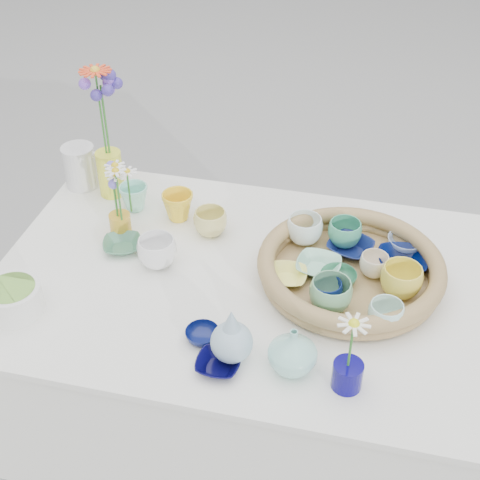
% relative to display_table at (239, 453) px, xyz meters
% --- Properties ---
extents(ground, '(80.00, 80.00, 0.00)m').
position_rel_display_table_xyz_m(ground, '(0.00, 0.00, 0.00)').
color(ground, '#999999').
extents(display_table, '(1.26, 0.86, 0.77)m').
position_rel_display_table_xyz_m(display_table, '(0.00, 0.00, 0.00)').
color(display_table, white).
rests_on(display_table, ground).
extents(wicker_tray, '(0.47, 0.47, 0.08)m').
position_rel_display_table_xyz_m(wicker_tray, '(0.28, 0.05, 0.80)').
color(wicker_tray, brown).
rests_on(wicker_tray, display_table).
extents(tray_ceramic_0, '(0.15, 0.15, 0.03)m').
position_rel_display_table_xyz_m(tray_ceramic_0, '(0.27, 0.15, 0.80)').
color(tray_ceramic_0, '#101B52').
rests_on(tray_ceramic_0, wicker_tray).
extents(tray_ceramic_1, '(0.15, 0.15, 0.03)m').
position_rel_display_table_xyz_m(tray_ceramic_1, '(0.41, 0.12, 0.80)').
color(tray_ceramic_1, '#000A37').
rests_on(tray_ceramic_1, wicker_tray).
extents(tray_ceramic_2, '(0.13, 0.13, 0.08)m').
position_rel_display_table_xyz_m(tray_ceramic_2, '(0.41, 0.01, 0.82)').
color(tray_ceramic_2, yellow).
rests_on(tray_ceramic_2, wicker_tray).
extents(tray_ceramic_3, '(0.12, 0.12, 0.03)m').
position_rel_display_table_xyz_m(tray_ceramic_3, '(0.25, 0.02, 0.80)').
color(tray_ceramic_3, '#2C6D4C').
rests_on(tray_ceramic_3, wicker_tray).
extents(tray_ceramic_4, '(0.11, 0.11, 0.08)m').
position_rel_display_table_xyz_m(tray_ceramic_4, '(0.24, -0.08, 0.82)').
color(tray_ceramic_4, '#66A677').
rests_on(tray_ceramic_4, wicker_tray).
extents(tray_ceramic_5, '(0.13, 0.13, 0.03)m').
position_rel_display_table_xyz_m(tray_ceramic_5, '(0.20, 0.05, 0.80)').
color(tray_ceramic_5, '#93D3B3').
rests_on(tray_ceramic_5, wicker_tray).
extents(tray_ceramic_6, '(0.12, 0.12, 0.08)m').
position_rel_display_table_xyz_m(tray_ceramic_6, '(0.14, 0.17, 0.82)').
color(tray_ceramic_6, white).
rests_on(tray_ceramic_6, wicker_tray).
extents(tray_ceramic_7, '(0.09, 0.09, 0.06)m').
position_rel_display_table_xyz_m(tray_ceramic_7, '(0.34, 0.07, 0.81)').
color(tray_ceramic_7, '#FBEACE').
rests_on(tray_ceramic_7, wicker_tray).
extents(tray_ceramic_8, '(0.12, 0.12, 0.03)m').
position_rel_display_table_xyz_m(tray_ceramic_8, '(0.41, 0.20, 0.80)').
color(tray_ceramic_8, '#9CB8E5').
rests_on(tray_ceramic_8, wicker_tray).
extents(tray_ceramic_9, '(0.08, 0.08, 0.06)m').
position_rel_display_table_xyz_m(tray_ceramic_9, '(0.23, -0.06, 0.81)').
color(tray_ceramic_9, navy).
rests_on(tray_ceramic_9, wicker_tray).
extents(tray_ceramic_10, '(0.10, 0.10, 0.02)m').
position_rel_display_table_xyz_m(tray_ceramic_10, '(0.13, -0.00, 0.80)').
color(tray_ceramic_10, '#FCF86E').
rests_on(tray_ceramic_10, wicker_tray).
extents(tray_ceramic_11, '(0.11, 0.11, 0.07)m').
position_rel_display_table_xyz_m(tray_ceramic_11, '(0.38, -0.11, 0.82)').
color(tray_ceramic_11, '#BDEEE3').
rests_on(tray_ceramic_11, wicker_tray).
extents(tray_ceramic_12, '(0.10, 0.10, 0.07)m').
position_rel_display_table_xyz_m(tray_ceramic_12, '(0.25, 0.18, 0.82)').
color(tray_ceramic_12, '#40A17A').
rests_on(tray_ceramic_12, wicker_tray).
extents(loose_ceramic_0, '(0.11, 0.11, 0.08)m').
position_rel_display_table_xyz_m(loose_ceramic_0, '(-0.23, 0.21, 0.81)').
color(loose_ceramic_0, yellow).
rests_on(loose_ceramic_0, display_table).
extents(loose_ceramic_1, '(0.12, 0.12, 0.07)m').
position_rel_display_table_xyz_m(loose_ceramic_1, '(-0.12, 0.17, 0.80)').
color(loose_ceramic_1, '#DCD176').
rests_on(loose_ceramic_1, display_table).
extents(loose_ceramic_2, '(0.13, 0.13, 0.03)m').
position_rel_display_table_xyz_m(loose_ceramic_2, '(-0.33, 0.04, 0.78)').
color(loose_ceramic_2, '#427B5C').
rests_on(loose_ceramic_2, display_table).
extents(loose_ceramic_3, '(0.13, 0.13, 0.08)m').
position_rel_display_table_xyz_m(loose_ceramic_3, '(-0.22, 0.00, 0.81)').
color(loose_ceramic_3, white).
rests_on(loose_ceramic_3, display_table).
extents(loose_ceramic_4, '(0.08, 0.08, 0.03)m').
position_rel_display_table_xyz_m(loose_ceramic_4, '(-0.03, -0.23, 0.78)').
color(loose_ceramic_4, '#0A134E').
rests_on(loose_ceramic_4, display_table).
extents(loose_ceramic_5, '(0.11, 0.11, 0.08)m').
position_rel_display_table_xyz_m(loose_ceramic_5, '(-0.37, 0.23, 0.80)').
color(loose_ceramic_5, '#8ADCC4').
rests_on(loose_ceramic_5, display_table).
extents(loose_ceramic_6, '(0.10, 0.10, 0.02)m').
position_rel_display_table_xyz_m(loose_ceramic_6, '(0.03, -0.31, 0.78)').
color(loose_ceramic_6, '#060532').
rests_on(loose_ceramic_6, display_table).
extents(fluted_bowl, '(0.16, 0.16, 0.07)m').
position_rel_display_table_xyz_m(fluted_bowl, '(-0.50, -0.24, 0.80)').
color(fluted_bowl, white).
rests_on(fluted_bowl, display_table).
extents(bud_vase_paleblue, '(0.12, 0.12, 0.15)m').
position_rel_display_table_xyz_m(bud_vase_paleblue, '(0.05, -0.27, 0.84)').
color(bud_vase_paleblue, '#96B6C8').
rests_on(bud_vase_paleblue, display_table).
extents(bud_vase_seafoam, '(0.12, 0.12, 0.11)m').
position_rel_display_table_xyz_m(bud_vase_seafoam, '(0.19, -0.27, 0.82)').
color(bud_vase_seafoam, '#94DBCD').
rests_on(bud_vase_seafoam, display_table).
extents(bud_vase_cobalt, '(0.08, 0.08, 0.07)m').
position_rel_display_table_xyz_m(bud_vase_cobalt, '(0.31, -0.30, 0.80)').
color(bud_vase_cobalt, '#090562').
rests_on(bud_vase_cobalt, display_table).
extents(single_daisy, '(0.10, 0.10, 0.14)m').
position_rel_display_table_xyz_m(single_daisy, '(0.31, -0.30, 0.89)').
color(single_daisy, white).
rests_on(single_daisy, bud_vase_cobalt).
extents(tall_vase_yellow, '(0.08, 0.08, 0.14)m').
position_rel_display_table_xyz_m(tall_vase_yellow, '(-0.46, 0.29, 0.84)').
color(tall_vase_yellow, yellow).
rests_on(tall_vase_yellow, display_table).
extents(gerbera, '(0.13, 0.13, 0.27)m').
position_rel_display_table_xyz_m(gerbera, '(-0.46, 0.29, 1.03)').
color(gerbera, '#F94720').
rests_on(gerbera, tall_vase_yellow).
extents(hydrangea, '(0.10, 0.10, 0.29)m').
position_rel_display_table_xyz_m(hydrangea, '(-0.46, 0.29, 1.01)').
color(hydrangea, '#403097').
rests_on(hydrangea, tall_vase_yellow).
extents(white_pitcher, '(0.15, 0.12, 0.13)m').
position_rel_display_table_xyz_m(white_pitcher, '(-0.57, 0.31, 0.83)').
color(white_pitcher, silver).
rests_on(white_pitcher, display_table).
extents(daisy_cup, '(0.07, 0.07, 0.06)m').
position_rel_display_table_xyz_m(daisy_cup, '(-0.36, 0.11, 0.80)').
color(daisy_cup, gold).
rests_on(daisy_cup, display_table).
extents(daisy_posy, '(0.10, 0.10, 0.17)m').
position_rel_display_table_xyz_m(daisy_posy, '(-0.35, 0.11, 0.91)').
color(daisy_posy, white).
rests_on(daisy_posy, daisy_cup).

